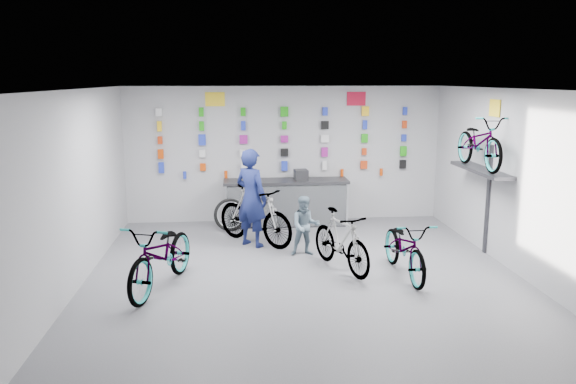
{
  "coord_description": "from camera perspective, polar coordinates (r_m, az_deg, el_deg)",
  "views": [
    {
      "loc": [
        -1.06,
        -8.37,
        3.16
      ],
      "look_at": [
        -0.15,
        1.4,
        1.17
      ],
      "focal_mm": 35.0,
      "sensor_mm": 36.0,
      "label": 1
    }
  ],
  "objects": [
    {
      "name": "clerk",
      "position": [
        10.65,
        -3.75,
        -0.59
      ],
      "size": [
        0.81,
        0.79,
        1.88
      ],
      "primitive_type": "imported",
      "rotation": [
        0.0,
        0.0,
        2.43
      ],
      "color": "#131B4C",
      "rests_on": "floor"
    },
    {
      "name": "wall_back",
      "position": [
        12.53,
        -0.39,
        3.85
      ],
      "size": [
        7.0,
        0.0,
        7.0
      ],
      "primitive_type": "plane",
      "rotation": [
        1.57,
        0.0,
        0.0
      ],
      "color": "#ACACAE",
      "rests_on": "floor"
    },
    {
      "name": "counter",
      "position": [
        12.26,
        -0.2,
        -1.14
      ],
      "size": [
        2.7,
        0.66,
        1.0
      ],
      "color": "black",
      "rests_on": "floor"
    },
    {
      "name": "bike_service",
      "position": [
        10.86,
        -3.41,
        -2.34
      ],
      "size": [
        1.72,
        1.74,
        1.15
      ],
      "primitive_type": "imported",
      "rotation": [
        0.0,
        0.0,
        0.77
      ],
      "color": "gray",
      "rests_on": "floor"
    },
    {
      "name": "bike_center",
      "position": [
        9.42,
        5.4,
        -4.94
      ],
      "size": [
        1.07,
        1.75,
        1.02
      ],
      "primitive_type": "imported",
      "rotation": [
        0.0,
        0.0,
        0.38
      ],
      "color": "gray",
      "rests_on": "floor"
    },
    {
      "name": "floor",
      "position": [
        9.01,
        1.81,
        -9.06
      ],
      "size": [
        8.0,
        8.0,
        0.0
      ],
      "primitive_type": "plane",
      "color": "#505055",
      "rests_on": "ground"
    },
    {
      "name": "merch_wall",
      "position": [
        12.43,
        -0.31,
        5.09
      ],
      "size": [
        5.54,
        0.08,
        1.56
      ],
      "color": "#2035BE",
      "rests_on": "wall_back"
    },
    {
      "name": "wall_right",
      "position": [
        9.68,
        22.91,
        0.68
      ],
      "size": [
        0.0,
        8.0,
        8.0
      ],
      "primitive_type": "plane",
      "rotation": [
        1.57,
        0.0,
        -1.57
      ],
      "color": "#ACACAE",
      "rests_on": "floor"
    },
    {
      "name": "spare_wheel",
      "position": [
        11.88,
        -5.9,
        -2.33
      ],
      "size": [
        0.72,
        0.34,
        0.69
      ],
      "rotation": [
        0.0,
        0.0,
        0.2
      ],
      "color": "black",
      "rests_on": "floor"
    },
    {
      "name": "ceiling",
      "position": [
        8.44,
        1.94,
        10.37
      ],
      "size": [
        8.0,
        8.0,
        0.0
      ],
      "primitive_type": "plane",
      "rotation": [
        3.14,
        0.0,
        0.0
      ],
      "color": "white",
      "rests_on": "wall_back"
    },
    {
      "name": "sign_right",
      "position": [
        12.64,
        6.95,
        9.39
      ],
      "size": [
        0.42,
        0.02,
        0.3
      ],
      "primitive_type": "cube",
      "color": "#B8142F",
      "rests_on": "wall_back"
    },
    {
      "name": "bike_right",
      "position": [
        9.31,
        11.81,
        -5.52
      ],
      "size": [
        0.72,
        1.86,
        0.96
      ],
      "primitive_type": "imported",
      "rotation": [
        0.0,
        0.0,
        0.05
      ],
      "color": "gray",
      "rests_on": "floor"
    },
    {
      "name": "wall_left",
      "position": [
        8.88,
        -21.15,
        -0.09
      ],
      "size": [
        0.0,
        8.0,
        8.0
      ],
      "primitive_type": "plane",
      "rotation": [
        1.57,
        0.0,
        1.57
      ],
      "color": "#ACACAE",
      "rests_on": "floor"
    },
    {
      "name": "wall_front",
      "position": [
        4.8,
        7.87,
        -8.88
      ],
      "size": [
        7.0,
        0.0,
        7.0
      ],
      "primitive_type": "plane",
      "rotation": [
        -1.57,
        0.0,
        0.0
      ],
      "color": "#ACACAE",
      "rests_on": "floor"
    },
    {
      "name": "wall_bracket",
      "position": [
        10.67,
        19.08,
        1.68
      ],
      "size": [
        0.39,
        1.9,
        2.0
      ],
      "color": "#333338",
      "rests_on": "wall_right"
    },
    {
      "name": "sign_side",
      "position": [
        10.61,
        20.26,
        8.01
      ],
      "size": [
        0.02,
        0.4,
        0.3
      ],
      "primitive_type": "cube",
      "color": "yellow",
      "rests_on": "wall_right"
    },
    {
      "name": "register",
      "position": [
        12.18,
        1.33,
        1.77
      ],
      "size": [
        0.31,
        0.32,
        0.22
      ],
      "primitive_type": "cube",
      "rotation": [
        0.0,
        0.0,
        0.09
      ],
      "color": "black",
      "rests_on": "counter"
    },
    {
      "name": "bike_left",
      "position": [
        8.75,
        -12.67,
        -6.23
      ],
      "size": [
        1.32,
        2.19,
        1.09
      ],
      "primitive_type": "imported",
      "rotation": [
        0.0,
        0.0,
        -0.31
      ],
      "color": "gray",
      "rests_on": "floor"
    },
    {
      "name": "sign_left",
      "position": [
        12.37,
        -7.43,
        9.33
      ],
      "size": [
        0.42,
        0.02,
        0.3
      ],
      "primitive_type": "cube",
      "color": "yellow",
      "rests_on": "wall_back"
    },
    {
      "name": "customer",
      "position": [
        10.14,
        1.77,
        -3.46
      ],
      "size": [
        0.54,
        0.42,
        1.1
      ],
      "primitive_type": "imported",
      "rotation": [
        0.0,
        0.0,
        0.01
      ],
      "color": "slate",
      "rests_on": "floor"
    },
    {
      "name": "bike_wall",
      "position": [
        10.56,
        18.9,
        4.83
      ],
      "size": [
        0.63,
        1.8,
        0.95
      ],
      "primitive_type": "imported",
      "color": "gray",
      "rests_on": "wall_bracket"
    }
  ]
}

